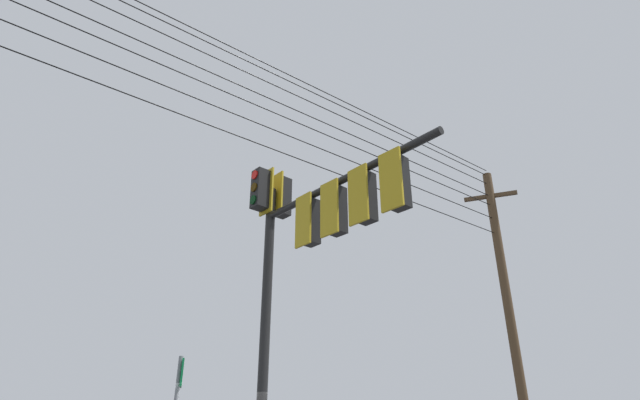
% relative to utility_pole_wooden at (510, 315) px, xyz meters
% --- Properties ---
extents(signal_mast_assembly, '(4.61, 1.50, 7.10)m').
position_rel_utility_pole_wooden_xyz_m(signal_mast_assembly, '(1.13, 8.52, 0.12)').
color(signal_mast_assembly, black).
rests_on(signal_mast_assembly, ground).
extents(utility_pole_wooden, '(1.67, 0.58, 9.86)m').
position_rel_utility_pole_wooden_xyz_m(utility_pole_wooden, '(0.00, 0.00, 0.00)').
color(utility_pole_wooden, '#4C3823').
rests_on(utility_pole_wooden, ground).
extents(overhead_wire_span, '(5.14, 18.16, 2.37)m').
position_rel_utility_pole_wooden_xyz_m(overhead_wire_span, '(2.56, 9.08, 3.95)').
color(overhead_wire_span, black).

